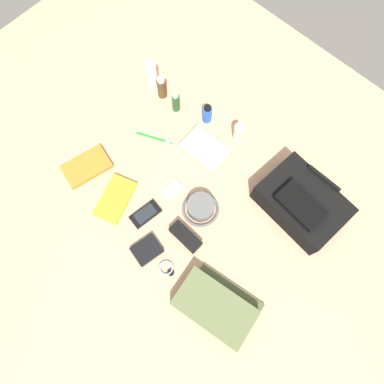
# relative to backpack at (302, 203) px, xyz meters

# --- Properties ---
(ground_plane) EXTENTS (2.64, 2.02, 0.02)m
(ground_plane) POSITION_rel_backpack_xyz_m (-0.37, -0.27, -0.08)
(ground_plane) COLOR tan
(ground_plane) RESTS_ON ground
(backpack) EXTENTS (0.36, 0.27, 0.15)m
(backpack) POSITION_rel_backpack_xyz_m (0.00, 0.00, 0.00)
(backpack) COLOR black
(backpack) RESTS_ON ground_plane
(toiletry_pouch) EXTENTS (0.32, 0.25, 0.07)m
(toiletry_pouch) POSITION_rel_backpack_xyz_m (0.01, -0.54, -0.03)
(toiletry_pouch) COLOR #56603D
(toiletry_pouch) RESTS_ON ground_plane
(bucket_hat) EXTENTS (0.16, 0.16, 0.06)m
(bucket_hat) POSITION_rel_backpack_xyz_m (-0.30, -0.29, -0.04)
(bucket_hat) COLOR #565656
(bucket_hat) RESTS_ON ground_plane
(toothpaste_tube) EXTENTS (0.05, 0.05, 0.15)m
(toothpaste_tube) POSITION_rel_backpack_xyz_m (-0.88, 0.01, 0.01)
(toothpaste_tube) COLOR white
(toothpaste_tube) RESTS_ON ground_plane
(cologne_bottle) EXTENTS (0.04, 0.04, 0.12)m
(cologne_bottle) POSITION_rel_backpack_xyz_m (-0.81, 0.00, -0.00)
(cologne_bottle) COLOR #473319
(cologne_bottle) RESTS_ON ground_plane
(shampoo_bottle) EXTENTS (0.04, 0.04, 0.12)m
(shampoo_bottle) POSITION_rel_backpack_xyz_m (-0.71, -0.01, -0.01)
(shampoo_bottle) COLOR #19471E
(shampoo_bottle) RESTS_ON ground_plane
(deodorant_spray) EXTENTS (0.04, 0.04, 0.11)m
(deodorant_spray) POSITION_rel_backpack_xyz_m (-0.57, 0.05, -0.01)
(deodorant_spray) COLOR blue
(deodorant_spray) RESTS_ON ground_plane
(lotion_bottle) EXTENTS (0.04, 0.04, 0.12)m
(lotion_bottle) POSITION_rel_backpack_xyz_m (-0.40, 0.07, -0.01)
(lotion_bottle) COLOR beige
(lotion_bottle) RESTS_ON ground_plane
(paperback_novel) EXTENTS (0.17, 0.22, 0.02)m
(paperback_novel) POSITION_rel_backpack_xyz_m (-0.79, -0.49, -0.05)
(paperback_novel) COLOR orange
(paperback_novel) RESTS_ON ground_plane
(travel_guidebook) EXTENTS (0.17, 0.22, 0.03)m
(travel_guidebook) POSITION_rel_backpack_xyz_m (-0.59, -0.51, -0.05)
(travel_guidebook) COLOR yellow
(travel_guidebook) RESTS_ON ground_plane
(cell_phone) EXTENTS (0.08, 0.14, 0.01)m
(cell_phone) POSITION_rel_backpack_xyz_m (-0.45, -0.46, -0.06)
(cell_phone) COLOR black
(cell_phone) RESTS_ON ground_plane
(media_player) EXTENTS (0.06, 0.09, 0.01)m
(media_player) POSITION_rel_backpack_xyz_m (-0.44, -0.31, -0.06)
(media_player) COLOR #B7B7BC
(media_player) RESTS_ON ground_plane
(wristwatch) EXTENTS (0.07, 0.06, 0.01)m
(wristwatch) POSITION_rel_backpack_xyz_m (-0.23, -0.56, -0.06)
(wristwatch) COLOR #99999E
(wristwatch) RESTS_ON ground_plane
(toothbrush) EXTENTS (0.16, 0.08, 0.02)m
(toothbrush) POSITION_rel_backpack_xyz_m (-0.67, -0.18, -0.06)
(toothbrush) COLOR #198C33
(toothbrush) RESTS_ON ground_plane
(wallet) EXTENTS (0.11, 0.13, 0.02)m
(wallet) POSITION_rel_backpack_xyz_m (-0.34, -0.57, -0.05)
(wallet) COLOR black
(wallet) RESTS_ON ground_plane
(folded_towel) EXTENTS (0.21, 0.15, 0.04)m
(folded_towel) POSITION_rel_backpack_xyz_m (-0.47, -0.08, -0.05)
(folded_towel) COLOR beige
(folded_towel) RESTS_ON ground_plane
(sunglasses_case) EXTENTS (0.14, 0.06, 0.04)m
(sunglasses_case) POSITION_rel_backpack_xyz_m (-0.26, -0.42, -0.04)
(sunglasses_case) COLOR black
(sunglasses_case) RESTS_ON ground_plane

